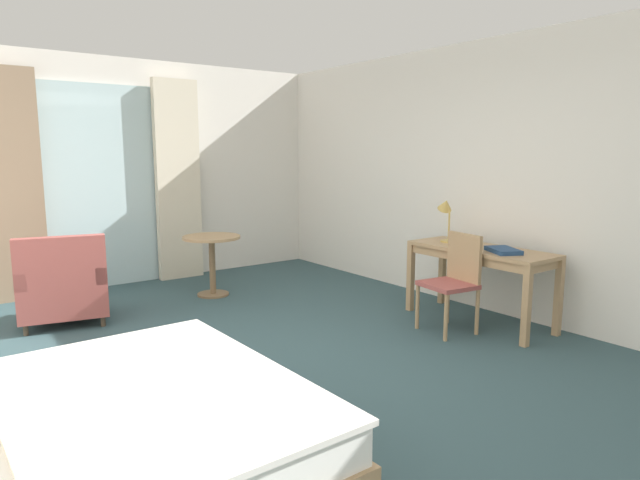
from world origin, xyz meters
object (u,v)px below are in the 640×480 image
at_px(closed_book, 503,250).
at_px(armchair_by_window, 63,288).
at_px(desk_lamp, 446,211).
at_px(bed, 66,456).
at_px(desk_chair, 454,277).
at_px(round_cafe_table, 212,252).
at_px(writing_desk, 480,257).

height_order(closed_book, armchair_by_window, armchair_by_window).
distance_m(desk_lamp, armchair_by_window, 3.82).
relative_size(bed, desk_chair, 2.35).
relative_size(bed, round_cafe_table, 3.07).
bearing_deg(round_cafe_table, desk_lamp, -49.71).
height_order(desk_chair, round_cafe_table, desk_chair).
distance_m(writing_desk, round_cafe_table, 2.93).
bearing_deg(closed_book, bed, -146.85).
height_order(writing_desk, desk_lamp, desk_lamp).
bearing_deg(round_cafe_table, armchair_by_window, -175.68).
bearing_deg(writing_desk, armchair_by_window, 144.00).
relative_size(desk_chair, desk_lamp, 1.95).
bearing_deg(writing_desk, closed_book, -101.79).
xyz_separation_m(desk_chair, closed_book, (0.33, -0.27, 0.25)).
bearing_deg(round_cafe_table, bed, -125.73).
bearing_deg(round_cafe_table, desk_chair, -63.96).
xyz_separation_m(desk_lamp, armchair_by_window, (-3.27, 1.84, -0.69)).
xyz_separation_m(armchair_by_window, round_cafe_table, (1.61, 0.12, 0.16)).
height_order(bed, closed_book, bed).
bearing_deg(armchair_by_window, desk_chair, -39.90).
bearing_deg(armchair_by_window, desk_lamp, -29.39).
relative_size(closed_book, round_cafe_table, 0.49).
relative_size(desk_chair, armchair_by_window, 0.99).
bearing_deg(writing_desk, round_cafe_table, 123.18).
bearing_deg(closed_book, desk_chair, 168.69).
xyz_separation_m(desk_chair, desk_lamp, (0.45, 0.51, 0.53)).
height_order(writing_desk, closed_book, closed_book).
bearing_deg(desk_lamp, writing_desk, -96.99).
bearing_deg(writing_desk, desk_chair, -176.76).
bearing_deg(bed, armchair_by_window, 77.88).
relative_size(desk_lamp, round_cafe_table, 0.67).
bearing_deg(desk_chair, closed_book, -38.61).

